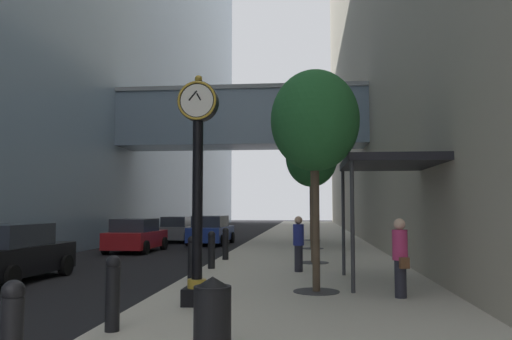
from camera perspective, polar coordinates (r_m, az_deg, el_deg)
name	(u,v)px	position (r m, az deg, el deg)	size (l,w,h in m)	color
ground_plane	(248,244)	(30.52, -0.91, -8.19)	(110.00, 110.00, 0.00)	black
sidewalk_right	(307,240)	(33.30, 5.68, -7.72)	(6.92, 80.00, 0.14)	beige
street_clock	(198,177)	(10.77, -6.50, -0.76)	(0.84, 0.55, 4.80)	black
bollard_nearest	(12,335)	(6.35, -25.47, -16.18)	(0.25, 0.25, 1.22)	black
bollard_second	(113,291)	(8.89, -15.61, -12.84)	(0.25, 0.25, 1.22)	black
bollard_fourth	(192,257)	(14.35, -7.12, -9.60)	(0.25, 0.25, 1.22)	black
bollard_fifth	(212,249)	(17.14, -4.96, -8.72)	(0.25, 0.25, 1.22)	black
bollard_sixth	(226,243)	(19.96, -3.41, -8.08)	(0.25, 0.25, 1.22)	black
street_tree_near	(315,122)	(12.61, 6.56, 5.36)	(2.15, 2.15, 5.35)	#333335
street_tree_mid_near	(312,120)	(19.13, 6.29, 5.52)	(2.23, 2.23, 6.54)	#333335
street_tree_mid_far	(312,158)	(25.39, 6.18, 1.38)	(2.54, 2.54, 5.93)	#333335
street_tree_far	(311,156)	(31.85, 6.10, 1.61)	(2.20, 2.20, 6.50)	#333335
trash_bin	(212,314)	(7.34, -4.86, -15.66)	(0.53, 0.53, 1.05)	black
pedestrian_walking	(400,256)	(12.03, 15.72, -9.13)	(0.41, 0.50, 1.76)	#23232D
pedestrian_by_clock	(299,242)	(16.28, 4.74, -7.98)	(0.47, 0.47, 1.72)	#23232D
storefront_awning	(387,165)	(14.17, 14.38, 0.58)	(2.40, 3.60, 3.30)	black
car_blue_near	(211,230)	(30.07, -5.01, -6.70)	(2.23, 4.66, 1.66)	navy
car_black_mid	(12,254)	(16.65, -25.49, -8.37)	(2.11, 4.23, 1.66)	black
car_red_far	(136,236)	(25.58, -13.20, -7.11)	(2.20, 4.09, 1.60)	#AD191E
car_grey_trailing	(177,230)	(32.53, -8.72, -6.55)	(2.01, 4.19, 1.57)	slate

